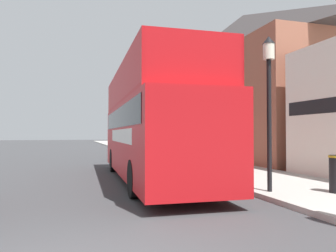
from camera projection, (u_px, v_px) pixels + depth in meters
ground_plane at (69, 158)px, 23.87m from camera, size 144.00×144.00×0.00m
sidewalk at (173, 158)px, 23.01m from camera, size 4.00×108.00×0.14m
brick_terrace_rear at (243, 86)px, 23.59m from camera, size 6.00×16.39×10.37m
tour_bus at (151, 131)px, 12.46m from camera, size 2.89×10.85×4.19m
parked_car_ahead_of_bus at (132, 150)px, 21.32m from camera, size 1.90×4.64×1.47m
lamp_post_nearest at (269, 83)px, 9.31m from camera, size 0.35×0.35×4.42m
lamp_post_second at (187, 101)px, 16.07m from camera, size 0.35×0.35×4.67m
lamp_post_third at (154, 114)px, 22.80m from camera, size 0.35×0.35×4.37m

